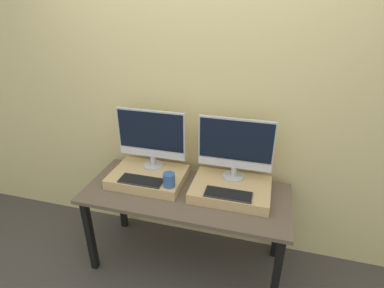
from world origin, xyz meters
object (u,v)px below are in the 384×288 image
Objects in this scene: monitor_right at (235,146)px; keyboard_right at (228,194)px; keyboard_left at (141,180)px; monitor_left at (151,136)px; mug at (169,180)px.

monitor_right reaches higher than keyboard_right.
monitor_right reaches higher than keyboard_left.
monitor_left is 1.67× the size of keyboard_left.
mug is 0.18× the size of monitor_right.
keyboard_left and keyboard_right have the same top height.
keyboard_left is at bearing -159.83° from monitor_right.
monitor_left and monitor_right have the same top height.
monitor_right is at bearing 90.00° from keyboard_right.
mug is (0.22, -0.24, -0.22)m from monitor_left.
monitor_left is 0.39m from mug.
keyboard_right is at bearing -90.00° from monitor_right.
keyboard_left is 0.75m from monitor_right.
keyboard_left is 1.00× the size of keyboard_right.
mug is 0.31× the size of keyboard_right.
keyboard_right is at bearing 0.00° from keyboard_left.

